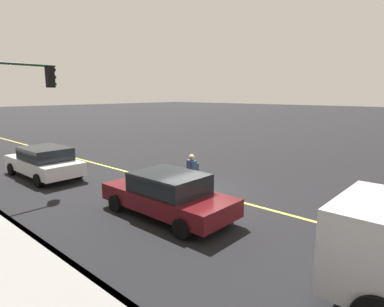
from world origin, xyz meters
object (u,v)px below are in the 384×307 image
(pedestrian_with_backpack, at_px, (192,172))
(traffic_light_mast, at_px, (1,101))
(car_white, at_px, (44,162))
(car_maroon, at_px, (168,194))

(pedestrian_with_backpack, bearing_deg, traffic_light_mast, 38.47)
(car_white, distance_m, traffic_light_mast, 4.00)
(car_maroon, bearing_deg, car_white, 3.93)
(car_maroon, distance_m, traffic_light_mast, 7.62)
(traffic_light_mast, bearing_deg, pedestrian_with_backpack, -141.53)
(car_white, bearing_deg, pedestrian_with_backpack, -161.34)
(car_maroon, height_order, pedestrian_with_backpack, pedestrian_with_backpack)
(car_white, distance_m, pedestrian_with_backpack, 7.84)
(car_white, height_order, traffic_light_mast, traffic_light_mast)
(pedestrian_with_backpack, height_order, traffic_light_mast, traffic_light_mast)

